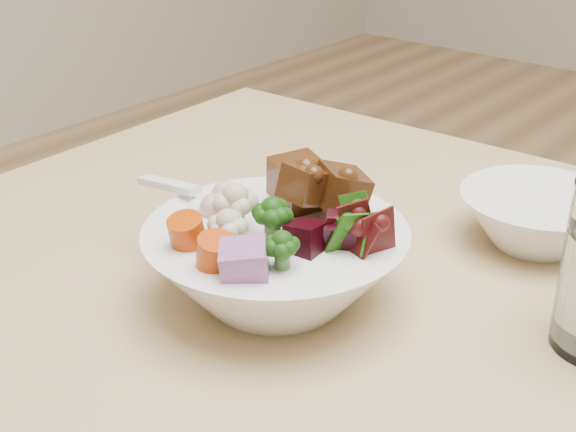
{
  "coord_description": "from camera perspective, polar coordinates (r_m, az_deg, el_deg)",
  "views": [
    {
      "loc": [
        -0.0,
        -0.68,
        1.03
      ],
      "look_at": [
        -0.39,
        -0.22,
        0.73
      ],
      "focal_mm": 50.0,
      "sensor_mm": 36.0,
      "label": 1
    }
  ],
  "objects": [
    {
      "name": "side_bowl",
      "position": [
        0.8,
        17.34,
        -0.22
      ],
      "size": [
        0.15,
        0.15,
        0.05
      ],
      "primitive_type": null,
      "color": "white",
      "rests_on": "dining_table"
    },
    {
      "name": "food_bowl",
      "position": [
        0.67,
        -0.68,
        -3.05
      ],
      "size": [
        0.22,
        0.22,
        0.12
      ],
      "color": "white",
      "rests_on": "dining_table"
    },
    {
      "name": "soup_spoon",
      "position": [
        0.71,
        -6.52,
        1.0
      ],
      "size": [
        0.12,
        0.04,
        0.02
      ],
      "rotation": [
        0.0,
        0.0,
        -0.09
      ],
      "color": "white",
      "rests_on": "food_bowl"
    }
  ]
}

